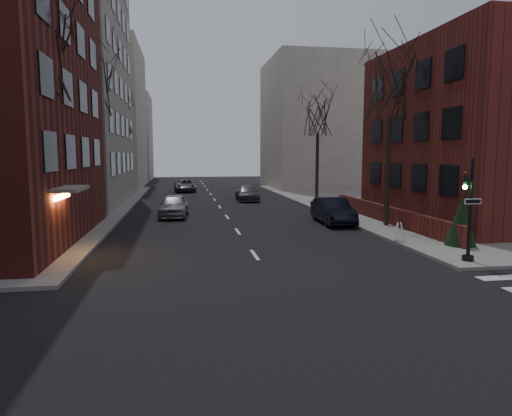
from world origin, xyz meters
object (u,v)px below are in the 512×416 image
(parked_sedan, at_px, (333,211))
(sandwich_board, at_px, (399,232))
(traffic_signal, at_px, (469,216))
(streetlamp_far, at_px, (131,155))
(tree_left_b, at_px, (94,85))
(tree_right_a, at_px, (391,88))
(evergreen_shrub, at_px, (461,221))
(tree_left_c, at_px, (121,116))
(car_lane_gray, at_px, (247,193))
(tree_right_b, at_px, (318,116))
(streetlamp_near, at_px, (95,155))
(tree_left_a, at_px, (40,54))
(car_lane_far, at_px, (185,186))
(car_lane_silver, at_px, (174,206))

(parked_sedan, distance_m, sandwich_board, 6.70)
(traffic_signal, distance_m, streetlamp_far, 36.81)
(tree_left_b, distance_m, tree_right_a, 19.35)
(evergreen_shrub, bearing_deg, streetlamp_far, 120.39)
(tree_left_c, xyz_separation_m, car_lane_gray, (11.73, -5.36, -7.34))
(tree_right_b, relative_size, streetlamp_far, 1.46)
(tree_right_b, xyz_separation_m, streetlamp_near, (-17.00, -10.00, -3.35))
(tree_right_b, bearing_deg, streetlamp_far, 149.53)
(tree_left_a, distance_m, car_lane_far, 33.28)
(tree_left_c, relative_size, parked_sedan, 1.99)
(streetlamp_near, bearing_deg, car_lane_far, 76.98)
(car_lane_silver, bearing_deg, streetlamp_near, -145.81)
(tree_left_b, bearing_deg, evergreen_shrub, -37.79)
(traffic_signal, xyz_separation_m, parked_sedan, (-1.74, 10.99, -1.10))
(sandwich_board, distance_m, evergreen_shrub, 2.80)
(tree_right_a, height_order, streetlamp_far, tree_right_a)
(tree_left_b, xyz_separation_m, car_lane_far, (6.10, 19.78, -8.22))
(tree_left_a, bearing_deg, car_lane_far, 79.14)
(car_lane_gray, bearing_deg, parked_sedan, -76.12)
(streetlamp_near, height_order, parked_sedan, streetlamp_near)
(tree_left_a, xyz_separation_m, car_lane_silver, (5.19, 10.62, -7.69))
(tree_right_b, height_order, parked_sedan, tree_right_b)
(car_lane_far, height_order, sandwich_board, car_lane_far)
(tree_left_b, bearing_deg, tree_right_a, -24.44)
(streetlamp_far, distance_m, sandwich_board, 32.76)
(tree_left_c, relative_size, tree_right_b, 1.06)
(evergreen_shrub, bearing_deg, traffic_signal, -119.27)
(tree_left_c, xyz_separation_m, car_lane_silver, (5.19, -15.38, -7.25))
(tree_left_c, xyz_separation_m, sandwich_board, (16.10, -26.62, -7.45))
(tree_left_a, relative_size, car_lane_far, 2.05)
(tree_right_a, height_order, evergreen_shrub, tree_right_a)
(parked_sedan, xyz_separation_m, car_lane_silver, (-9.81, 4.64, -0.03))
(tree_left_b, height_order, evergreen_shrub, tree_left_b)
(tree_left_b, bearing_deg, tree_left_a, -90.00)
(evergreen_shrub, bearing_deg, tree_right_b, 92.02)
(tree_left_c, distance_m, tree_right_b, 19.34)
(tree_left_a, height_order, tree_left_c, tree_left_a)
(tree_left_c, distance_m, sandwich_board, 31.99)
(tree_right_b, distance_m, evergreen_shrub, 21.17)
(sandwich_board, bearing_deg, car_lane_far, 126.25)
(tree_left_c, distance_m, parked_sedan, 26.04)
(tree_right_a, bearing_deg, car_lane_far, 112.49)
(tree_left_b, height_order, streetlamp_far, tree_left_b)
(tree_left_b, distance_m, tree_left_c, 14.03)
(traffic_signal, height_order, sandwich_board, traffic_signal)
(tree_left_b, height_order, streetlamp_near, tree_left_b)
(car_lane_far, xyz_separation_m, evergreen_shrub, (12.21, -33.98, 0.59))
(tree_right_a, relative_size, evergreen_shrub, 4.29)
(tree_left_a, relative_size, evergreen_shrub, 4.53)
(traffic_signal, xyz_separation_m, tree_left_b, (-16.74, 17.01, 7.00))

